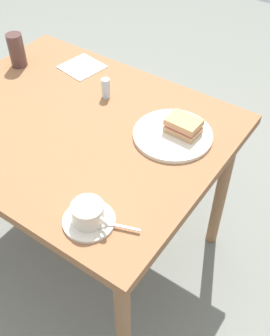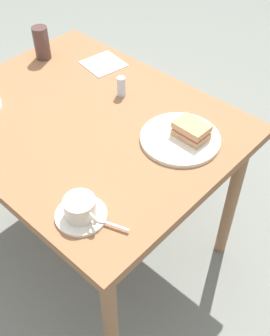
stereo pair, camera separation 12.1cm
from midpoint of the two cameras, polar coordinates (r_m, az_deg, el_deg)
name	(u,v)px [view 1 (the left image)]	position (r m, az deg, el deg)	size (l,w,h in m)	color
ground_plane	(89,243)	(2.01, -8.03, -10.27)	(6.00, 6.00, 0.00)	slate
dining_table	(75,141)	(1.53, -10.42, 3.54)	(1.05, 0.83, 0.73)	#905F3B
sandwich_plate	(173,135)	(1.39, 2.73, 4.45)	(0.27, 0.27, 0.01)	silver
sandwich_front	(183,126)	(1.38, 4.16, 5.70)	(0.11, 0.08, 0.05)	tan
coffee_saucer	(89,221)	(1.16, -9.33, -7.31)	(0.15, 0.15, 0.01)	beige
coffee_cup	(88,213)	(1.13, -9.49, -6.23)	(0.12, 0.09, 0.06)	silver
spoon	(117,225)	(1.13, -5.61, -7.97)	(0.10, 0.04, 0.01)	silver
napkin	(82,67)	(1.77, -9.28, 13.45)	(0.15, 0.15, 0.00)	white
salt_shaker	(107,89)	(1.56, -6.15, 10.70)	(0.03, 0.03, 0.08)	silver
drinking_glass	(17,50)	(1.81, -17.86, 15.06)	(0.06, 0.06, 0.14)	#4E342F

